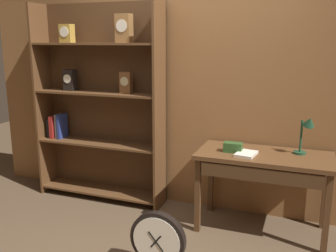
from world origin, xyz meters
The scene contains 7 objects.
back_wood_panel centered at (0.00, 1.22, 1.30)m, with size 4.80×0.05×2.60m, color brown.
bookshelf centered at (-0.96, 1.03, 1.07)m, with size 1.45×0.32×2.14m.
workbench centered at (0.84, 0.85, 0.65)m, with size 1.20×0.58×0.75m.
desk_lamp centered at (1.18, 0.95, 0.98)m, with size 0.18×0.18×0.37m.
toolbox_small centered at (0.57, 0.82, 0.79)m, with size 0.17×0.09×0.09m, color #2D5123.
open_repair_manual centered at (0.70, 0.77, 0.76)m, with size 0.16×0.22×0.03m, color silver.
round_clock_large centered at (0.18, -0.07, 0.25)m, with size 0.44×0.11×0.48m.
Camera 1 is at (1.18, -2.46, 1.74)m, focal length 39.89 mm.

